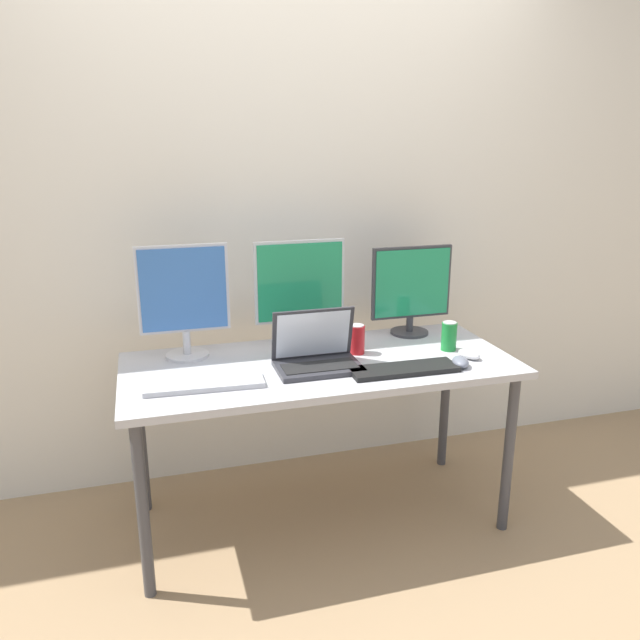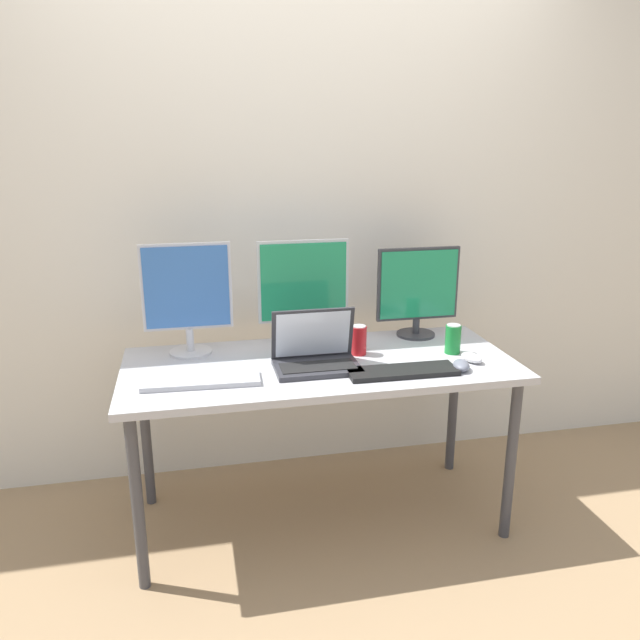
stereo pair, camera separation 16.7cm
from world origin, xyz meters
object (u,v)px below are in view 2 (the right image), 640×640
(soda_can_near_keyboard, at_px, (453,339))
(soda_can_by_laptop, at_px, (359,340))
(monitor_right, at_px, (418,290))
(mouse_by_keyboard, at_px, (461,365))
(mouse_by_laptop, at_px, (472,358))
(work_desk, at_px, (320,377))
(keyboard_aux, at_px, (201,380))
(laptop_silver, at_px, (315,354))
(keyboard_main, at_px, (402,371))
(monitor_center, at_px, (303,289))
(monitor_left, at_px, (187,295))

(soda_can_near_keyboard, bearing_deg, soda_can_by_laptop, 169.98)
(soda_can_by_laptop, bearing_deg, monitor_right, 30.07)
(mouse_by_keyboard, bearing_deg, mouse_by_laptop, 60.28)
(work_desk, distance_m, soda_can_near_keyboard, 0.59)
(keyboard_aux, bearing_deg, laptop_silver, 12.23)
(monitor_right, bearing_deg, soda_can_by_laptop, -149.93)
(laptop_silver, xyz_separation_m, keyboard_main, (0.32, -0.14, -0.04))
(monitor_center, bearing_deg, soda_can_near_keyboard, -22.26)
(monitor_left, distance_m, monitor_center, 0.50)
(keyboard_main, bearing_deg, keyboard_aux, 175.72)
(monitor_left, xyz_separation_m, laptop_silver, (0.49, -0.27, -0.20))
(work_desk, relative_size, monitor_center, 3.42)
(work_desk, height_order, soda_can_near_keyboard, soda_can_near_keyboard)
(monitor_right, xyz_separation_m, keyboard_main, (-0.22, -0.45, -0.21))
(laptop_silver, height_order, keyboard_aux, laptop_silver)
(keyboard_aux, bearing_deg, monitor_center, 41.05)
(laptop_silver, distance_m, soda_can_by_laptop, 0.24)
(monitor_left, bearing_deg, work_desk, -22.85)
(monitor_right, height_order, mouse_by_keyboard, monitor_right)
(work_desk, xyz_separation_m, soda_can_by_laptop, (0.18, 0.06, 0.13))
(monitor_right, relative_size, keyboard_main, 0.96)
(mouse_by_laptop, xyz_separation_m, soda_can_near_keyboard, (-0.03, 0.12, 0.04))
(keyboard_main, relative_size, mouse_by_laptop, 4.03)
(laptop_silver, relative_size, mouse_by_keyboard, 3.15)
(work_desk, distance_m, soda_can_by_laptop, 0.23)
(monitor_right, distance_m, mouse_by_laptop, 0.44)
(keyboard_aux, bearing_deg, keyboard_main, -2.23)
(monitor_center, distance_m, soda_can_by_laptop, 0.33)
(monitor_center, relative_size, soda_can_near_keyboard, 3.71)
(laptop_silver, height_order, keyboard_main, laptop_silver)
(keyboard_main, xyz_separation_m, soda_can_by_laptop, (-0.11, 0.26, 0.05))
(work_desk, relative_size, laptop_silver, 4.76)
(soda_can_by_laptop, bearing_deg, mouse_by_laptop, -23.75)
(monitor_left, height_order, soda_can_by_laptop, monitor_left)
(keyboard_main, bearing_deg, monitor_center, 126.66)
(monitor_center, relative_size, laptop_silver, 1.39)
(monitor_left, distance_m, soda_can_by_laptop, 0.74)
(mouse_by_laptop, distance_m, soda_can_by_laptop, 0.47)
(monitor_center, distance_m, mouse_by_keyboard, 0.75)
(keyboard_aux, xyz_separation_m, soda_can_near_keyboard, (1.06, 0.12, 0.05))
(work_desk, xyz_separation_m, keyboard_main, (0.29, -0.20, 0.08))
(laptop_silver, height_order, soda_can_near_keyboard, laptop_silver)
(monitor_right, distance_m, laptop_silver, 0.64)
(monitor_right, relative_size, keyboard_aux, 0.94)
(mouse_by_laptop, bearing_deg, work_desk, 150.68)
(monitor_left, bearing_deg, soda_can_near_keyboard, -11.81)
(keyboard_main, bearing_deg, work_desk, 146.49)
(work_desk, distance_m, mouse_by_keyboard, 0.57)
(monitor_left, xyz_separation_m, keyboard_main, (0.81, -0.42, -0.25))
(keyboard_aux, bearing_deg, mouse_by_keyboard, -1.55)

